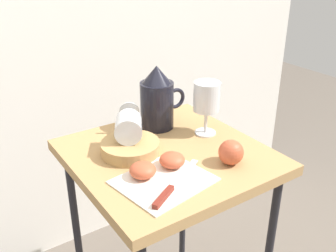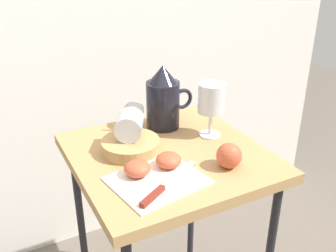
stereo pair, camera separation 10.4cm
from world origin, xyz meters
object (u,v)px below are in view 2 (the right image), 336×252
object	(u,v)px
apple_half_right	(169,160)
apple_whole	(229,156)
pitcher	(163,103)
wine_glass_upright	(211,101)
wine_glass_tipped_near	(130,124)
knife	(162,189)
table	(168,175)
apple_half_left	(137,168)
basket_tray	(131,146)

from	to	relation	value
apple_half_right	apple_whole	xyz separation A→B (m)	(0.14, -0.07, 0.01)
pitcher	wine_glass_upright	bearing A→B (deg)	-52.07
wine_glass_tipped_near	knife	bearing A→B (deg)	-94.62
pitcher	knife	world-z (taller)	pitcher
table	apple_whole	distance (m)	0.21
apple_half_left	knife	size ratio (longest dim) A/B	0.32
basket_tray	wine_glass_tipped_near	size ratio (longest dim) A/B	0.99
wine_glass_upright	wine_glass_tipped_near	distance (m)	0.25
wine_glass_upright	apple_whole	xyz separation A→B (m)	(-0.06, -0.17, -0.08)
basket_tray	apple_half_left	bearing A→B (deg)	-105.26
basket_tray	apple_whole	size ratio (longest dim) A/B	2.43
apple_whole	table	bearing A→B (deg)	125.91
pitcher	wine_glass_tipped_near	xyz separation A→B (m)	(-0.15, -0.08, -0.01)
pitcher	apple_half_left	xyz separation A→B (m)	(-0.19, -0.23, -0.06)
table	wine_glass_upright	bearing A→B (deg)	11.95
pitcher	knife	size ratio (longest dim) A/B	0.96
wine_glass_upright	basket_tray	bearing A→B (deg)	175.92
pitcher	apple_half_right	distance (m)	0.26
wine_glass_tipped_near	apple_half_right	size ratio (longest dim) A/B	2.44
wine_glass_upright	wine_glass_tipped_near	xyz separation A→B (m)	(-0.24, 0.04, -0.04)
table	knife	distance (m)	0.21
pitcher	apple_whole	size ratio (longest dim) A/B	2.99
apple_half_right	wine_glass_upright	bearing A→B (deg)	28.69
knife	apple_whole	bearing A→B (deg)	5.44
apple_half_left	apple_half_right	bearing A→B (deg)	0.17
table	wine_glass_tipped_near	distance (m)	0.18
basket_tray	table	bearing A→B (deg)	-29.85
wine_glass_upright	apple_half_left	xyz separation A→B (m)	(-0.28, -0.11, -0.09)
pitcher	wine_glass_tipped_near	bearing A→B (deg)	-150.60
table	knife	bearing A→B (deg)	-121.85
table	knife	xyz separation A→B (m)	(-0.10, -0.16, 0.08)
knife	apple_half_left	bearing A→B (deg)	105.35
wine_glass_upright	apple_half_left	distance (m)	0.31
apple_half_right	apple_whole	distance (m)	0.15
apple_half_left	apple_whole	distance (m)	0.24
apple_whole	knife	distance (m)	0.20
wine_glass_tipped_near	basket_tray	bearing A→B (deg)	-111.80
apple_whole	pitcher	bearing A→B (deg)	97.29
apple_whole	knife	bearing A→B (deg)	-174.56
knife	pitcher	bearing A→B (deg)	62.51
apple_half_right	apple_whole	size ratio (longest dim) A/B	1.00
apple_half_right	table	bearing A→B (deg)	63.61
table	pitcher	bearing A→B (deg)	67.42
basket_tray	knife	size ratio (longest dim) A/B	0.78
wine_glass_upright	apple_half_left	world-z (taller)	wine_glass_upright
basket_tray	wine_glass_upright	world-z (taller)	wine_glass_upright
wine_glass_tipped_near	knife	distance (m)	0.24
wine_glass_upright	apple_half_left	bearing A→B (deg)	-159.24
wine_glass_upright	apple_whole	distance (m)	0.20
apple_half_right	knife	world-z (taller)	apple_half_right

